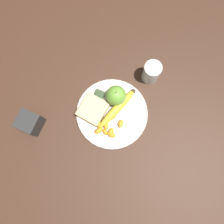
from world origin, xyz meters
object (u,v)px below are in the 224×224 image
bread_slice (93,109)px  apple (116,96)px  banana (118,108)px  fork (109,113)px  plate (112,113)px  juice_glass (151,73)px  jam_packet (99,96)px  condiment_caddy (30,123)px

bread_slice → apple: bearing=140.8°
bread_slice → banana: bearing=115.5°
fork → plate: bearing=-154.8°
juice_glass → bread_slice: size_ratio=0.81×
jam_packet → fork: bearing=56.1°
bread_slice → jam_packet: 0.06m
banana → juice_glass: bearing=159.7°
apple → condiment_caddy: bearing=-49.0°
jam_packet → apple: bearing=108.1°
banana → jam_packet: banana is taller
plate → banana: size_ratio=1.41×
plate → juice_glass: (-0.20, 0.08, 0.04)m
apple → banana: bearing=31.9°
fork → condiment_caddy: 0.30m
plate → condiment_caddy: size_ratio=3.30×
banana → bread_slice: banana is taller
apple → jam_packet: (0.02, -0.06, -0.03)m
banana → condiment_caddy: size_ratio=2.34×
banana → fork: (0.03, -0.02, -0.01)m
plate → fork: 0.01m
banana → fork: 0.04m
plate → apple: 0.08m
banana → fork: size_ratio=0.99×
juice_glass → bread_slice: bearing=-34.7°
apple → jam_packet: bearing=-71.9°
juice_glass → apple: bearing=-32.0°
bread_slice → fork: bearing=103.1°
bread_slice → condiment_caddy: condiment_caddy is taller
plate → jam_packet: (-0.04, -0.07, 0.01)m
plate → jam_packet: bearing=-118.4°
apple → banana: apple is taller
apple → condiment_caddy: 0.34m
juice_glass → fork: size_ratio=0.46×
fork → apple: bearing=-79.9°
bread_slice → jam_packet: size_ratio=2.57×
banana → condiment_caddy: (0.18, -0.28, 0.01)m
juice_glass → fork: juice_glass is taller
apple → condiment_caddy: (0.22, -0.25, -0.01)m
plate → apple: size_ratio=3.23×
apple → juice_glass: bearing=148.0°
apple → bread_slice: apple is taller
fork → juice_glass: bearing=-102.7°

